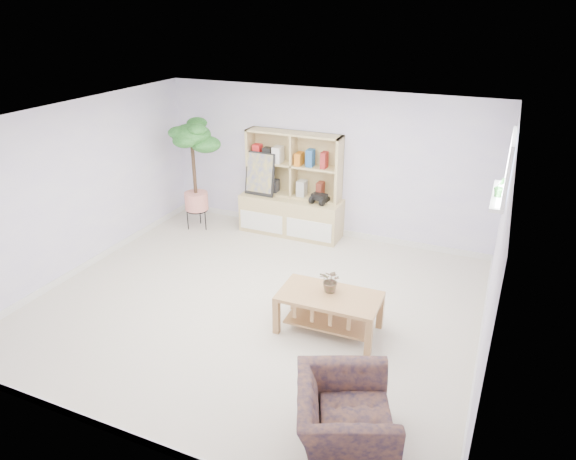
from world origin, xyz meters
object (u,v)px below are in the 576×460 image
at_px(floor_tree, 194,176).
at_px(coffee_table, 329,313).
at_px(storage_unit, 291,185).
at_px(armchair, 345,414).

bearing_deg(floor_tree, coffee_table, -32.74).
relative_size(storage_unit, floor_tree, 0.91).
height_order(storage_unit, coffee_table, storage_unit).
bearing_deg(coffee_table, storage_unit, 120.91).
bearing_deg(coffee_table, armchair, -67.56).
bearing_deg(storage_unit, floor_tree, -164.38).
relative_size(floor_tree, armchair, 1.98).
xyz_separation_m(floor_tree, armchair, (3.79, -3.59, -0.59)).
relative_size(storage_unit, armchair, 1.79).
xyz_separation_m(storage_unit, coffee_table, (1.52, -2.42, -0.61)).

